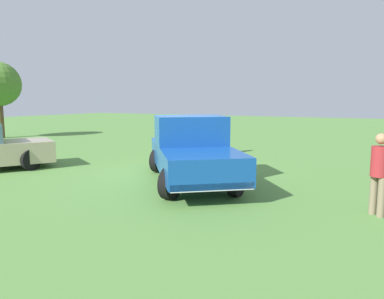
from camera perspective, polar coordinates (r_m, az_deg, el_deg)
The scene contains 4 objects.
ground_plane at distance 10.69m, azimuth -1.74°, elevation -4.13°, with size 80.00×80.00×0.00m, color #54843D.
pickup_truck at distance 9.76m, azimuth -0.13°, elevation 0.19°, with size 4.96×4.48×1.79m.
person_bystander at distance 14.61m, azimuth 4.04°, elevation 2.68°, with size 0.42×0.42×1.62m.
person_visitor at distance 7.72m, azimuth 27.50°, elevation -2.92°, with size 0.45×0.45×1.59m.
Camera 1 is at (9.03, 5.28, 2.21)m, focal length 33.72 mm.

